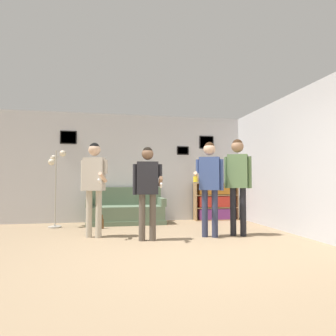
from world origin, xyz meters
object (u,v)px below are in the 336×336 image
object	(u,v)px
bookshelf	(216,201)
person_player_foreground_center	(147,183)
bottle_on_floor	(102,223)
couch	(126,211)
person_watcher_holding_cup	(210,178)
person_spectator_near_bookshelf	(238,175)
person_player_foreground_left	(94,179)
floor_lamp	(56,174)

from	to	relation	value
bookshelf	person_player_foreground_center	size ratio (longest dim) A/B	0.72
person_player_foreground_center	bottle_on_floor	size ratio (longest dim) A/B	5.43
couch	person_watcher_holding_cup	bearing A→B (deg)	-55.69
person_spectator_near_bookshelf	person_player_foreground_left	bearing A→B (deg)	172.71
bookshelf	floor_lamp	size ratio (longest dim) A/B	0.68
couch	person_spectator_near_bookshelf	size ratio (longest dim) A/B	1.01
bookshelf	couch	bearing A→B (deg)	-175.09
bookshelf	person_spectator_near_bookshelf	bearing A→B (deg)	-99.53
person_player_foreground_center	person_player_foreground_left	bearing A→B (deg)	152.58
person_player_foreground_left	person_player_foreground_center	distance (m)	1.03
couch	person_player_foreground_left	distance (m)	1.96
person_player_foreground_left	person_spectator_near_bookshelf	xyz separation A→B (m)	(2.61, -0.33, 0.06)
couch	bookshelf	xyz separation A→B (m)	(2.32, 0.20, 0.19)
person_spectator_near_bookshelf	bottle_on_floor	distance (m)	2.98
person_watcher_holding_cup	person_spectator_near_bookshelf	xyz separation A→B (m)	(0.56, 0.02, 0.05)
person_spectator_near_bookshelf	couch	bearing A→B (deg)	133.99
person_player_foreground_left	couch	bearing A→B (deg)	68.58
couch	bookshelf	distance (m)	2.33
couch	bottle_on_floor	world-z (taller)	couch
person_player_foreground_left	person_watcher_holding_cup	xyz separation A→B (m)	(2.05, -0.36, 0.01)
bookshelf	floor_lamp	bearing A→B (deg)	-171.97
bookshelf	person_player_foreground_center	xyz separation A→B (m)	(-2.07, -2.35, 0.49)
bottle_on_floor	person_spectator_near_bookshelf	bearing A→B (deg)	-28.08
bookshelf	person_spectator_near_bookshelf	xyz separation A→B (m)	(-0.37, -2.22, 0.63)
couch	person_watcher_holding_cup	xyz separation A→B (m)	(1.39, -2.04, 0.77)
person_player_foreground_left	person_watcher_holding_cup	size ratio (longest dim) A/B	0.99
person_player_foreground_left	person_spectator_near_bookshelf	world-z (taller)	person_spectator_near_bookshelf
bookshelf	person_player_foreground_left	distance (m)	3.57
floor_lamp	person_watcher_holding_cup	size ratio (longest dim) A/B	0.98
floor_lamp	person_player_foreground_left	xyz separation A→B (m)	(0.89, -1.34, -0.11)
couch	floor_lamp	bearing A→B (deg)	-167.39
bookshelf	floor_lamp	world-z (taller)	floor_lamp
couch	person_player_foreground_left	bearing A→B (deg)	-111.42
floor_lamp	person_spectator_near_bookshelf	xyz separation A→B (m)	(3.49, -1.67, -0.04)
person_watcher_holding_cup	bottle_on_floor	xyz separation A→B (m)	(-1.93, 1.35, -0.94)
bookshelf	person_player_foreground_left	bearing A→B (deg)	-147.71
person_player_foreground_left	person_spectator_near_bookshelf	bearing A→B (deg)	-7.29
couch	bottle_on_floor	xyz separation A→B (m)	(-0.54, -0.69, -0.17)
person_spectator_near_bookshelf	bottle_on_floor	xyz separation A→B (m)	(-2.48, 1.32, -1.00)
floor_lamp	person_player_foreground_center	bearing A→B (deg)	-45.24
floor_lamp	person_player_foreground_left	size ratio (longest dim) A/B	0.99
person_spectator_near_bookshelf	person_player_foreground_center	bearing A→B (deg)	-175.37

